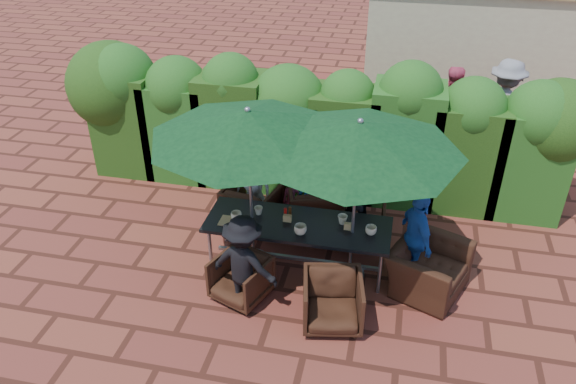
% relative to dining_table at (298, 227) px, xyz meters
% --- Properties ---
extents(ground, '(80.00, 80.00, 0.00)m').
position_rel_dining_table_xyz_m(ground, '(-0.14, -0.03, -0.68)').
color(ground, brown).
rests_on(ground, ground).
extents(dining_table, '(2.63, 0.90, 0.75)m').
position_rel_dining_table_xyz_m(dining_table, '(0.00, 0.00, 0.00)').
color(dining_table, black).
rests_on(dining_table, ground).
extents(umbrella_left, '(2.69, 2.69, 2.46)m').
position_rel_dining_table_xyz_m(umbrella_left, '(-0.67, -0.00, 1.54)').
color(umbrella_left, gray).
rests_on(umbrella_left, ground).
extents(umbrella_right, '(2.70, 2.70, 2.46)m').
position_rel_dining_table_xyz_m(umbrella_right, '(0.78, -0.04, 1.54)').
color(umbrella_right, gray).
rests_on(umbrella_right, ground).
extents(chair_far_left, '(0.96, 0.92, 0.83)m').
position_rel_dining_table_xyz_m(chair_far_left, '(-0.91, 0.87, -0.26)').
color(chair_far_left, black).
rests_on(chair_far_left, ground).
extents(chair_far_mid, '(1.01, 0.98, 0.85)m').
position_rel_dining_table_xyz_m(chair_far_mid, '(0.05, 1.06, -0.25)').
color(chair_far_mid, black).
rests_on(chair_far_mid, ground).
extents(chair_far_right, '(0.69, 0.65, 0.69)m').
position_rel_dining_table_xyz_m(chair_far_right, '(0.86, 0.85, -0.33)').
color(chair_far_right, black).
rests_on(chair_far_right, ground).
extents(chair_near_left, '(0.86, 0.84, 0.70)m').
position_rel_dining_table_xyz_m(chair_near_left, '(-0.62, -0.83, -0.33)').
color(chair_near_left, black).
rests_on(chair_near_left, ground).
extents(chair_near_right, '(0.87, 0.83, 0.77)m').
position_rel_dining_table_xyz_m(chair_near_right, '(0.67, -1.05, -0.29)').
color(chair_near_right, black).
rests_on(chair_near_right, ground).
extents(chair_end_right, '(1.04, 1.24, 0.92)m').
position_rel_dining_table_xyz_m(chair_end_right, '(1.86, -0.11, -0.22)').
color(chair_end_right, black).
rests_on(chair_end_right, ground).
extents(adult_far_left, '(0.68, 0.48, 1.26)m').
position_rel_dining_table_xyz_m(adult_far_left, '(-0.93, 1.03, -0.04)').
color(adult_far_left, silver).
rests_on(adult_far_left, ground).
extents(adult_far_mid, '(0.46, 0.40, 1.14)m').
position_rel_dining_table_xyz_m(adult_far_mid, '(0.01, 0.91, -0.11)').
color(adult_far_mid, '#1F52A9').
rests_on(adult_far_mid, ground).
extents(adult_far_right, '(0.77, 0.63, 1.38)m').
position_rel_dining_table_xyz_m(adult_far_right, '(0.82, 0.94, 0.01)').
color(adult_far_right, black).
rests_on(adult_far_right, ground).
extents(adult_near_left, '(0.96, 0.58, 1.41)m').
position_rel_dining_table_xyz_m(adult_near_left, '(-0.51, -0.98, 0.03)').
color(adult_near_left, black).
rests_on(adult_near_left, ground).
extents(adult_end_right, '(0.72, 0.93, 1.41)m').
position_rel_dining_table_xyz_m(adult_end_right, '(1.65, 0.07, 0.03)').
color(adult_end_right, '#1F52A9').
rests_on(adult_end_right, ground).
extents(child_left, '(0.34, 0.30, 0.79)m').
position_rel_dining_table_xyz_m(child_left, '(-0.33, 1.09, -0.28)').
color(child_left, '#DA4C72').
rests_on(child_left, ground).
extents(child_right, '(0.31, 0.25, 0.83)m').
position_rel_dining_table_xyz_m(child_right, '(0.48, 1.09, -0.26)').
color(child_right, '#8453B4').
rests_on(child_right, ground).
extents(pedestrian_a, '(1.62, 0.98, 1.64)m').
position_rel_dining_table_xyz_m(pedestrian_a, '(1.15, 4.18, 0.14)').
color(pedestrian_a, green).
rests_on(pedestrian_a, ground).
extents(pedestrian_b, '(0.96, 0.77, 1.73)m').
position_rel_dining_table_xyz_m(pedestrian_b, '(2.16, 4.36, 0.19)').
color(pedestrian_b, '#DA4C72').
rests_on(pedestrian_b, ground).
extents(pedestrian_c, '(1.35, 1.12, 1.93)m').
position_rel_dining_table_xyz_m(pedestrian_c, '(3.17, 4.38, 0.29)').
color(pedestrian_c, gray).
rests_on(pedestrian_c, ground).
extents(cup_a, '(0.16, 0.16, 0.12)m').
position_rel_dining_table_xyz_m(cup_a, '(-0.87, -0.10, 0.14)').
color(cup_a, beige).
rests_on(cup_a, dining_table).
extents(cup_b, '(0.12, 0.12, 0.12)m').
position_rel_dining_table_xyz_m(cup_b, '(-0.60, 0.11, 0.13)').
color(cup_b, beige).
rests_on(cup_b, dining_table).
extents(cup_c, '(0.18, 0.18, 0.14)m').
position_rel_dining_table_xyz_m(cup_c, '(0.08, -0.24, 0.14)').
color(cup_c, beige).
rests_on(cup_c, dining_table).
extents(cup_d, '(0.14, 0.14, 0.13)m').
position_rel_dining_table_xyz_m(cup_d, '(0.61, 0.13, 0.14)').
color(cup_d, beige).
rests_on(cup_d, dining_table).
extents(cup_e, '(0.16, 0.16, 0.13)m').
position_rel_dining_table_xyz_m(cup_e, '(1.03, -0.04, 0.14)').
color(cup_e, beige).
rests_on(cup_e, dining_table).
extents(ketchup_bottle, '(0.04, 0.04, 0.17)m').
position_rel_dining_table_xyz_m(ketchup_bottle, '(-0.20, 0.08, 0.16)').
color(ketchup_bottle, '#B20C0A').
rests_on(ketchup_bottle, dining_table).
extents(sauce_bottle, '(0.04, 0.04, 0.17)m').
position_rel_dining_table_xyz_m(sauce_bottle, '(-0.14, 0.13, 0.16)').
color(sauce_bottle, '#4C230C').
rests_on(sauce_bottle, dining_table).
extents(serving_tray, '(0.35, 0.25, 0.02)m').
position_rel_dining_table_xyz_m(serving_tray, '(-0.92, -0.17, 0.08)').
color(serving_tray, '#A07D4D').
rests_on(serving_tray, dining_table).
extents(number_block_left, '(0.12, 0.06, 0.10)m').
position_rel_dining_table_xyz_m(number_block_left, '(-0.16, 0.02, 0.12)').
color(number_block_left, tan).
rests_on(number_block_left, dining_table).
extents(number_block_right, '(0.12, 0.06, 0.10)m').
position_rel_dining_table_xyz_m(number_block_right, '(0.71, 0.01, 0.12)').
color(number_block_right, tan).
rests_on(number_block_right, dining_table).
extents(hedge_wall, '(9.10, 1.60, 2.46)m').
position_rel_dining_table_xyz_m(hedge_wall, '(-0.34, 2.29, 0.65)').
color(hedge_wall, '#16360E').
rests_on(hedge_wall, ground).
extents(building, '(6.20, 3.08, 3.20)m').
position_rel_dining_table_xyz_m(building, '(3.36, 6.96, 0.93)').
color(building, beige).
rests_on(building, ground).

